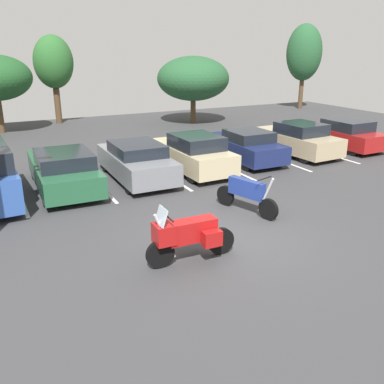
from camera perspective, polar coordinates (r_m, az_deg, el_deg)
name	(u,v)px	position (r m, az deg, el deg)	size (l,w,h in m)	color
ground	(229,239)	(11.29, 5.04, -6.31)	(44.00, 44.00, 0.10)	#38383A
motorcycle_touring	(188,235)	(9.76, -0.54, -5.75)	(2.23, 0.92, 1.44)	black
motorcycle_second	(247,193)	(12.79, 7.37, -0.19)	(0.87, 2.23, 1.27)	black
parking_stripes	(132,178)	(16.37, -8.05, 1.86)	(24.38, 4.87, 0.01)	silver
car_green	(64,170)	(15.47, -16.87, 2.85)	(2.03, 4.85, 1.41)	#235638
car_grey	(136,161)	(16.06, -7.47, 4.14)	(1.90, 4.53, 1.41)	slate
car_champagne	(193,153)	(16.96, 0.09, 5.21)	(1.86, 4.44, 1.53)	#C1B289
car_navy	(245,146)	(18.71, 7.13, 6.16)	(1.85, 4.26, 1.38)	navy
car_tan	(296,139)	(20.31, 13.86, 6.90)	(2.08, 4.51, 1.50)	tan
car_red	(343,134)	(22.34, 19.63, 7.32)	(1.87, 4.38, 1.41)	maroon
tree_far_right	(304,53)	(36.07, 14.83, 17.63)	(2.75, 2.75, 6.50)	#4C3823
tree_center	(53,63)	(29.32, -18.12, 16.19)	(2.46, 2.46, 5.51)	#4C3823
tree_rear	(193,79)	(28.03, 0.15, 14.99)	(4.60, 4.60, 4.24)	#4C3823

